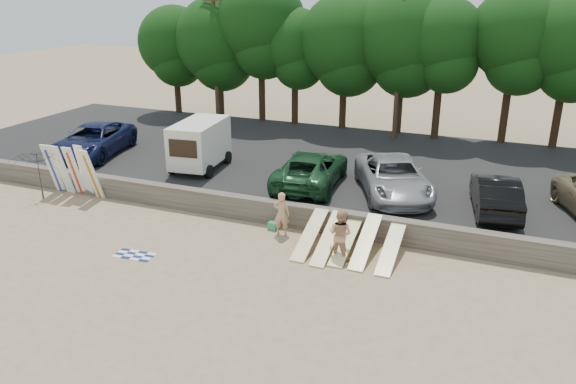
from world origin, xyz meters
name	(u,v)px	position (x,y,z in m)	size (l,w,h in m)	color
ground	(249,254)	(0.00, 0.00, 0.00)	(120.00, 120.00, 0.00)	tan
seawall	(280,213)	(0.00, 3.00, 0.50)	(44.00, 0.50, 1.00)	#6B6356
parking_lot	(334,166)	(0.00, 10.50, 0.35)	(44.00, 14.50, 0.70)	#282828
treeline	(371,38)	(-0.09, 17.57, 6.40)	(33.22, 5.93, 9.38)	#382616
utility_poles	(399,59)	(2.00, 16.00, 5.43)	(25.80, 0.26, 9.00)	#473321
box_trailer	(200,143)	(-5.80, 6.52, 2.04)	(2.49, 3.95, 2.40)	silver
car_0	(93,140)	(-12.37, 6.41, 1.53)	(2.76, 5.98, 1.66)	#12183F
car_1	(311,169)	(0.19, 6.25, 1.49)	(2.61, 5.67, 1.58)	#174021
car_2	(393,177)	(3.95, 6.44, 1.51)	(2.68, 5.81, 1.61)	#939397
car_3	(496,194)	(8.22, 5.96, 1.47)	(1.64, 4.69, 1.55)	black
surfboard_upright_0	(53,168)	(-11.42, 2.42, 1.25)	(0.50, 0.06, 2.60)	white
surfboard_upright_1	(63,170)	(-10.83, 2.40, 1.26)	(0.50, 0.06, 2.60)	white
surfboard_upright_2	(74,171)	(-10.17, 2.45, 1.25)	(0.50, 0.06, 2.60)	white
surfboard_upright_3	(84,171)	(-9.71, 2.59, 1.28)	(0.50, 0.06, 2.60)	white
surfboard_upright_4	(92,175)	(-9.09, 2.37, 1.25)	(0.50, 0.06, 2.60)	white
surfboard_low_0	(310,234)	(1.88, 1.44, 0.52)	(0.56, 3.00, 0.07)	#FFF0A0
surfboard_low_1	(329,238)	(2.67, 1.32, 0.56)	(0.56, 3.00, 0.07)	#FFF0A0
surfboard_low_2	(346,240)	(3.28, 1.58, 0.45)	(0.56, 3.00, 0.07)	#FFF0A0
surfboard_low_3	(366,241)	(4.03, 1.55, 0.55)	(0.56, 3.00, 0.07)	#FFF0A0
surfboard_low_4	(391,247)	(4.98, 1.52, 0.50)	(0.56, 3.00, 0.07)	#FFF0A0
beachgoer_a	(282,214)	(0.46, 2.07, 0.90)	(0.66, 0.43, 1.80)	tan
beachgoer_b	(340,234)	(3.21, 0.96, 0.96)	(0.93, 0.73, 1.91)	tan
cooler	(273,226)	(-0.06, 2.39, 0.16)	(0.38, 0.30, 0.32)	#299958
gear_bag	(310,235)	(1.61, 2.19, 0.11)	(0.30, 0.25, 0.22)	orange
beach_towel	(134,255)	(-3.91, -1.68, 0.01)	(1.50, 1.50, 0.00)	white
beach_umbrella	(40,175)	(-11.50, 1.66, 1.16)	(2.53, 2.58, 2.33)	black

